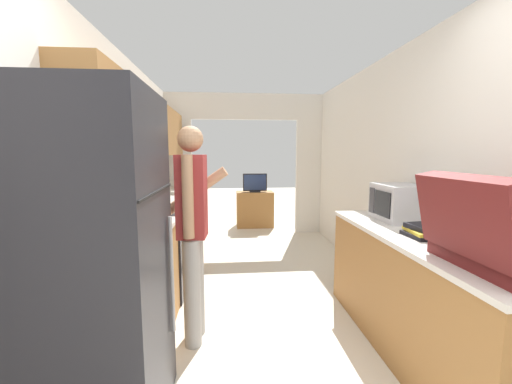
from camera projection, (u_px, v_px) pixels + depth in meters
wall_left at (118, 155)px, 2.95m from camera, size 0.38×7.07×2.50m
wall_right at (421, 178)px, 2.80m from camera, size 0.06×7.07×2.50m
wall_far_with_doorway at (245, 153)px, 5.58m from camera, size 3.17×0.06×2.50m
counter_left at (165, 237)px, 3.84m from camera, size 0.62×3.46×0.89m
counter_right at (420, 295)px, 2.29m from camera, size 0.62×2.00×0.89m
refrigerator at (88, 268)px, 1.60m from camera, size 0.74×0.72×1.78m
range_oven at (157, 250)px, 3.34m from camera, size 0.66×0.79×1.03m
person at (193, 229)px, 2.40m from camera, size 0.54×0.39×1.67m
suitcase at (490, 237)px, 1.58m from camera, size 0.50×0.64×0.49m
microwave at (399, 203)px, 2.74m from camera, size 0.36×0.45×0.32m
book_stack at (425, 231)px, 2.21m from camera, size 0.27×0.29×0.09m
tv_cabinet at (255, 209)px, 6.28m from camera, size 0.72×0.42×0.70m
television at (255, 183)px, 6.17m from camera, size 0.47×0.16×0.36m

